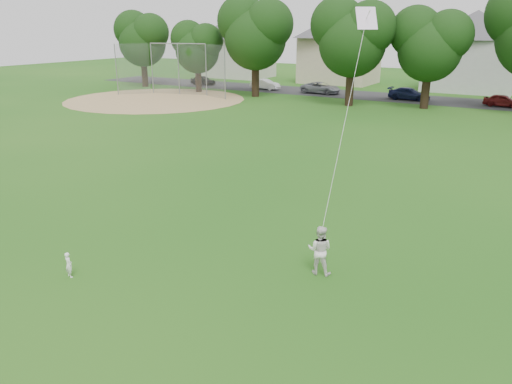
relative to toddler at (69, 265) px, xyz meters
The scene contains 10 objects.
ground 3.24m from the toddler, 35.34° to the left, with size 160.00×160.00×0.00m, color #174E11.
street 43.94m from the toddler, 86.58° to the left, with size 90.00×7.00×0.01m, color #2D2D30.
dirt_infield 37.92m from the toddler, 128.06° to the left, with size 18.00×18.00×0.02m, color #9E7F51.
toddler is the anchor object (origin of this frame).
older_boy 7.50m from the toddler, 32.84° to the left, with size 0.75×0.58×1.54m, color white.
kite 9.29m from the toddler, 42.91° to the left, with size 0.92×2.12×7.13m.
baseball_backstop 41.39m from the toddler, 125.16° to the left, with size 11.80×4.54×5.33m.
tree_row 38.85m from the toddler, 81.86° to the left, with size 81.32×9.85×11.13m.
parked_cars 43.60m from the toddler, 79.39° to the left, with size 70.41×2.60×1.28m.
house_row 54.12m from the toddler, 87.44° to the left, with size 77.66×13.79×10.35m.
Camera 1 is at (9.06, -10.43, 7.16)m, focal length 35.00 mm.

